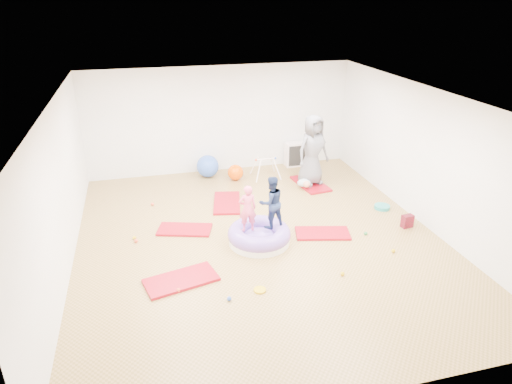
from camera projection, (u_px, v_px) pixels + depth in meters
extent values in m
cube|color=#A8834B|center=(260.00, 239.00, 9.03)|extent=(7.00, 8.00, 0.01)
cube|color=white|center=(260.00, 99.00, 7.89)|extent=(7.00, 8.00, 0.01)
cube|color=white|center=(221.00, 120.00, 12.00)|extent=(7.00, 0.01, 2.80)
cube|color=white|center=(356.00, 306.00, 4.92)|extent=(7.00, 0.01, 2.80)
cube|color=white|center=(59.00, 193.00, 7.66)|extent=(0.01, 8.00, 2.80)
cube|color=white|center=(426.00, 158.00, 9.26)|extent=(0.01, 8.00, 2.80)
cube|color=#B4001A|center=(181.00, 280.00, 7.72)|extent=(1.31, 0.87, 0.05)
cube|color=#B4001A|center=(185.00, 229.00, 9.36)|extent=(1.19, 0.84, 0.04)
cube|color=#B4001A|center=(227.00, 203.00, 10.53)|extent=(0.82, 1.28, 0.05)
cube|color=#B4001A|center=(323.00, 233.00, 9.21)|extent=(1.18, 0.78, 0.04)
cube|color=#B4001A|center=(310.00, 184.00, 11.56)|extent=(0.74, 1.26, 0.05)
cylinder|color=white|center=(259.00, 239.00, 8.90)|extent=(1.19, 1.19, 0.13)
torus|color=#7856C0|center=(259.00, 234.00, 8.85)|extent=(1.23, 1.23, 0.33)
ellipsoid|color=#7856C0|center=(259.00, 237.00, 8.88)|extent=(0.65, 0.65, 0.29)
imported|color=#FD5984|center=(248.00, 206.00, 8.53)|extent=(0.34, 0.22, 0.93)
imported|color=navy|center=(271.00, 200.00, 8.64)|extent=(0.57, 0.49, 1.05)
imported|color=slate|center=(313.00, 150.00, 11.19)|extent=(0.99, 0.78, 1.76)
ellipsoid|color=silver|center=(304.00, 183.00, 11.30)|extent=(0.35, 0.23, 0.20)
sphere|color=#EF9D7B|center=(307.00, 184.00, 11.15)|extent=(0.17, 0.17, 0.17)
sphere|color=blue|center=(229.00, 299.00, 7.23)|extent=(0.07, 0.07, 0.07)
sphere|color=#308943|center=(366.00, 233.00, 9.18)|extent=(0.07, 0.07, 0.07)
sphere|color=gold|center=(342.00, 274.00, 7.87)|extent=(0.07, 0.07, 0.07)
sphere|color=gold|center=(134.00, 238.00, 9.01)|extent=(0.07, 0.07, 0.07)
sphere|color=#EF5031|center=(178.00, 290.00, 7.44)|extent=(0.07, 0.07, 0.07)
sphere|color=gold|center=(393.00, 251.00, 8.56)|extent=(0.07, 0.07, 0.07)
sphere|color=blue|center=(270.00, 232.00, 9.21)|extent=(0.07, 0.07, 0.07)
sphere|color=#EF5031|center=(136.00, 241.00, 8.90)|extent=(0.07, 0.07, 0.07)
sphere|color=#EF5031|center=(152.00, 204.00, 10.44)|extent=(0.07, 0.07, 0.07)
sphere|color=blue|center=(208.00, 166.00, 11.96)|extent=(0.58, 0.58, 0.58)
sphere|color=#FF5400|center=(236.00, 172.00, 11.80)|extent=(0.41, 0.41, 0.41)
cylinder|color=white|center=(259.00, 171.00, 11.63)|extent=(0.20, 0.21, 0.54)
cylinder|color=white|center=(254.00, 165.00, 12.03)|extent=(0.20, 0.21, 0.54)
cylinder|color=white|center=(277.00, 170.00, 11.74)|extent=(0.20, 0.21, 0.54)
cylinder|color=white|center=(272.00, 164.00, 12.15)|extent=(0.20, 0.21, 0.54)
cylinder|color=white|center=(266.00, 159.00, 11.79)|extent=(0.52, 0.03, 0.03)
sphere|color=#EF5031|center=(256.00, 160.00, 11.73)|extent=(0.06, 0.06, 0.06)
sphere|color=blue|center=(275.00, 158.00, 11.85)|extent=(0.06, 0.06, 0.06)
cube|color=white|center=(297.00, 154.00, 12.74)|extent=(0.66, 0.32, 0.66)
cube|color=black|center=(299.00, 156.00, 12.60)|extent=(0.57, 0.02, 0.57)
cube|color=white|center=(297.00, 154.00, 12.69)|extent=(0.02, 0.23, 0.58)
cube|color=white|center=(297.00, 154.00, 12.69)|extent=(0.58, 0.23, 0.02)
cylinder|color=teal|center=(382.00, 207.00, 10.29)|extent=(0.35, 0.35, 0.08)
cube|color=maroon|center=(407.00, 221.00, 9.45)|extent=(0.25, 0.18, 0.27)
cylinder|color=gold|center=(260.00, 290.00, 7.48)|extent=(0.20, 0.20, 0.03)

